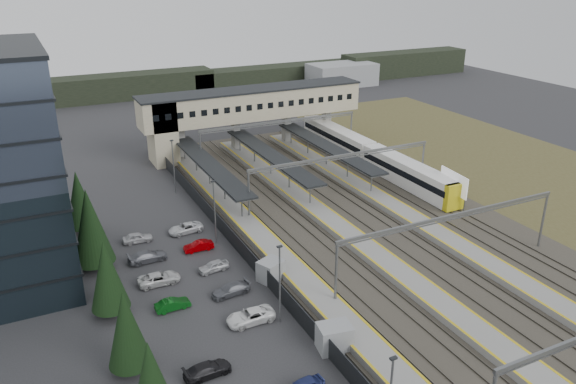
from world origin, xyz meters
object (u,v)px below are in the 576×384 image
footbridge (238,108)px  train (371,155)px  billboard (454,184)px  relay_cabin_far (271,271)px  relay_cabin_near (334,337)px

footbridge → train: bearing=-46.9°
train → billboard: billboard is taller
relay_cabin_far → billboard: billboard is taller
train → relay_cabin_far: bearing=-139.5°
footbridge → relay_cabin_far: bearing=-107.3°
footbridge → relay_cabin_near: bearing=-103.3°
relay_cabin_near → train: 48.31m
billboard → train: bearing=93.2°
relay_cabin_near → footbridge: size_ratio=0.08×
billboard → relay_cabin_near: bearing=-147.0°
relay_cabin_far → train: 39.00m
train → billboard: 18.58m
relay_cabin_near → train: size_ratio=0.08×
billboard → relay_cabin_far: bearing=-167.4°
footbridge → billboard: (17.34, -35.90, -4.52)m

